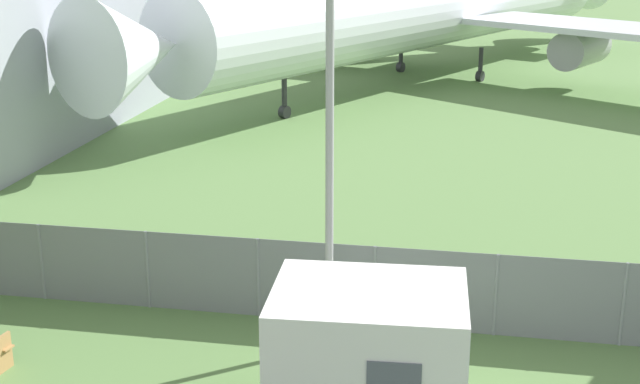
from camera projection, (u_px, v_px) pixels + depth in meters
name	position (u px, v px, depth m)	size (l,w,h in m)	color
perimeter_fence	(258.00, 278.00, 19.40)	(56.07, 0.07, 1.81)	gray
airplane	(429.00, 8.00, 47.19)	(34.80, 42.40, 12.29)	silver
portable_cabin	(368.00, 361.00, 14.95)	(3.35, 2.68, 2.56)	silver
light_mast	(330.00, 114.00, 16.83)	(0.44, 0.44, 7.98)	#99999E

